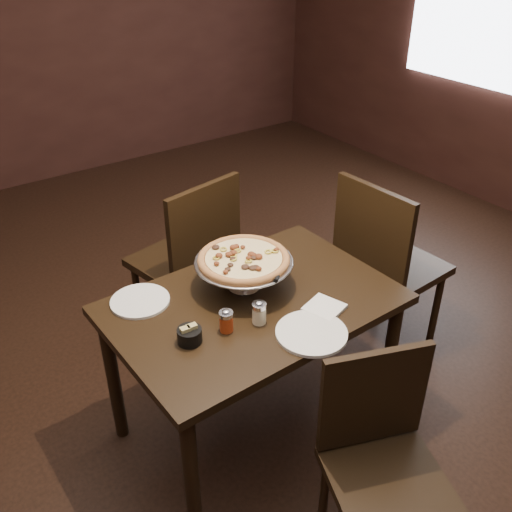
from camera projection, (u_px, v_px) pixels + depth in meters
room at (269, 144)px, 1.93m from camera, size 6.04×7.04×2.84m
dining_table at (253, 319)px, 2.37m from camera, size 1.17×0.79×0.72m
pizza_stand at (244, 259)px, 2.33m from camera, size 0.41×0.41×0.17m
parmesan_shaker at (259, 313)px, 2.17m from camera, size 0.06×0.06×0.10m
pepper_flake_shaker at (226, 321)px, 2.13m from camera, size 0.05×0.05×0.10m
packet_caddy at (189, 335)px, 2.09m from camera, size 0.09×0.09×0.07m
napkin_stack at (324, 308)px, 2.27m from camera, size 0.17×0.17×0.01m
plate_left at (140, 301)px, 2.31m from camera, size 0.24×0.24×0.01m
plate_near at (311, 333)px, 2.13m from camera, size 0.27×0.27×0.01m
serving_spatula at (279, 274)px, 2.24m from camera, size 0.15×0.15×0.02m
chair_far at (191, 256)px, 2.98m from camera, size 0.53×0.53×0.97m
chair_near at (382, 457)px, 1.97m from camera, size 0.51×0.51×0.84m
chair_side at (384, 261)px, 2.92m from camera, size 0.49×0.49×0.99m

